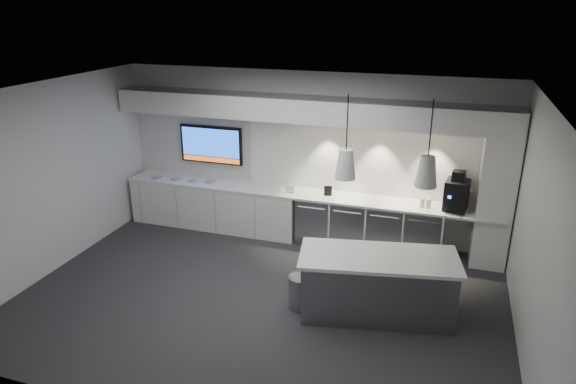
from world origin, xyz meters
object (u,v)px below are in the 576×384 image
(bin, at_px, (300,292))
(coffee_machine, at_px, (457,194))
(wall_tv, at_px, (211,144))
(island, at_px, (377,285))

(bin, bearing_deg, coffee_machine, 47.98)
(wall_tv, distance_m, island, 4.39)
(island, xyz_separation_m, bin, (-1.05, -0.15, -0.21))
(wall_tv, distance_m, bin, 3.76)
(bin, distance_m, coffee_machine, 3.11)
(island, height_order, coffee_machine, coffee_machine)
(wall_tv, height_order, bin, wall_tv)
(wall_tv, relative_size, coffee_machine, 1.90)
(wall_tv, relative_size, island, 0.55)
(wall_tv, bearing_deg, coffee_machine, -3.14)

